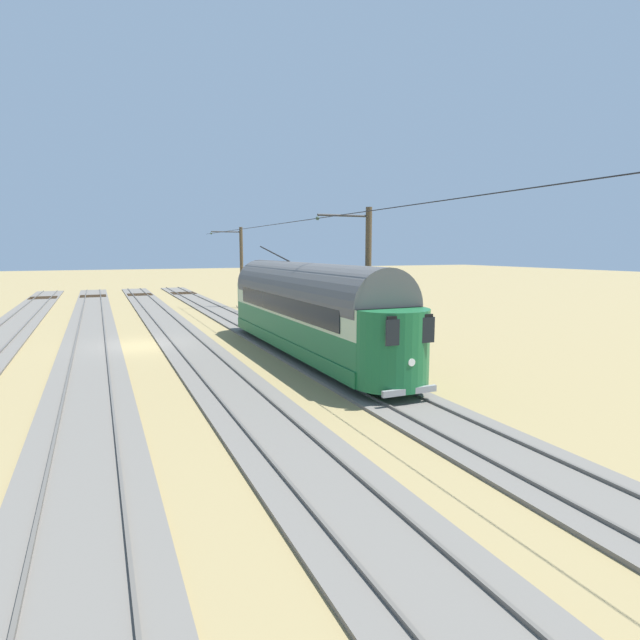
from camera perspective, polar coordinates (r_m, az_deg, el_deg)
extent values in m
plane|color=#937F51|center=(27.71, -19.44, -2.75)|extent=(220.00, 220.00, 0.00)
cube|color=#666059|center=(28.98, -5.75, -1.79)|extent=(2.80, 80.00, 0.10)
cube|color=#59544C|center=(28.76, -7.11, -1.70)|extent=(0.07, 80.00, 0.08)
cube|color=#59544C|center=(29.19, -4.41, -1.52)|extent=(0.07, 80.00, 0.08)
cube|color=#382819|center=(60.05, -15.15, 3.00)|extent=(2.50, 0.24, 0.08)
cube|color=#382819|center=(59.41, -15.06, 2.95)|extent=(2.50, 0.24, 0.08)
cube|color=#382819|center=(58.76, -14.96, 2.91)|extent=(2.50, 0.24, 0.08)
cube|color=#382819|center=(58.12, -14.87, 2.86)|extent=(2.50, 0.24, 0.08)
cube|color=#382819|center=(57.48, -14.77, 2.81)|extent=(2.50, 0.24, 0.08)
cube|color=#666059|center=(27.95, -14.75, -2.37)|extent=(2.80, 80.00, 0.10)
cube|color=#59544C|center=(27.84, -16.21, -2.27)|extent=(0.07, 80.00, 0.08)
cube|color=#59544C|center=(28.05, -13.31, -2.10)|extent=(0.07, 80.00, 0.08)
cube|color=#382819|center=(59.56, -19.52, 2.78)|extent=(2.50, 0.24, 0.08)
cube|color=#382819|center=(58.91, -19.48, 2.74)|extent=(2.50, 0.24, 0.08)
cube|color=#382819|center=(58.26, -19.43, 2.69)|extent=(2.50, 0.24, 0.08)
cube|color=#382819|center=(57.62, -19.38, 2.64)|extent=(2.50, 0.24, 0.08)
cube|color=#382819|center=(56.97, -19.33, 2.58)|extent=(2.50, 0.24, 0.08)
cube|color=#666059|center=(27.65, -24.19, -2.91)|extent=(2.80, 80.00, 0.10)
cube|color=#59544C|center=(27.66, -25.68, -2.80)|extent=(0.07, 80.00, 0.08)
cube|color=#59544C|center=(27.63, -22.71, -2.64)|extent=(0.07, 80.00, 0.08)
cube|color=#382819|center=(59.42, -23.94, 2.55)|extent=(2.50, 0.24, 0.08)
cube|color=#382819|center=(58.77, -23.94, 2.50)|extent=(2.50, 0.24, 0.08)
cube|color=#382819|center=(58.12, -23.95, 2.45)|extent=(2.50, 0.24, 0.08)
cube|color=#382819|center=(57.47, -23.95, 2.39)|extent=(2.50, 0.24, 0.08)
cube|color=#382819|center=(56.83, -23.95, 2.34)|extent=(2.50, 0.24, 0.08)
cube|color=#382819|center=(59.63, -28.35, 2.30)|extent=(2.50, 0.24, 0.08)
cube|color=#382819|center=(58.99, -28.40, 2.25)|extent=(2.50, 0.24, 0.08)
cube|color=#382819|center=(58.34, -28.45, 2.19)|extent=(2.50, 0.24, 0.08)
cube|color=#382819|center=(57.69, -28.51, 2.14)|extent=(2.50, 0.24, 0.08)
cube|color=#382819|center=(57.05, -28.56, 2.08)|extent=(2.50, 0.24, 0.08)
cube|color=#196033|center=(23.55, -1.50, -2.36)|extent=(2.65, 14.70, 0.55)
cube|color=#196033|center=(23.43, -1.51, -0.56)|extent=(2.55, 14.70, 0.95)
cube|color=#B7C699|center=(23.31, -1.52, 1.88)|extent=(2.55, 14.70, 1.05)
cylinder|color=#4C4C4C|center=(23.26, -1.52, 3.16)|extent=(2.65, 14.41, 2.65)
cylinder|color=#196033|center=(16.94, 7.81, -3.01)|extent=(2.55, 2.55, 2.55)
cylinder|color=#196033|center=(30.24, -6.71, 1.76)|extent=(2.55, 2.55, 2.55)
cube|color=black|center=(15.83, 10.01, -0.11)|extent=(1.63, 0.08, 0.36)
cube|color=black|center=(15.85, 10.05, -1.24)|extent=(1.73, 0.06, 0.80)
cube|color=black|center=(22.86, -4.53, 1.74)|extent=(0.04, 12.35, 0.80)
cube|color=black|center=(23.82, 1.38, 2.00)|extent=(0.04, 12.35, 0.80)
cylinder|color=silver|center=(15.95, 10.15, -4.66)|extent=(0.24, 0.06, 0.24)
cube|color=gray|center=(16.22, 9.95, -7.81)|extent=(1.94, 0.12, 0.20)
cylinder|color=black|center=(27.51, -5.16, 7.40)|extent=(0.07, 4.81, 0.82)
cylinder|color=black|center=(19.08, 1.82, -5.23)|extent=(0.10, 0.76, 0.76)
cylinder|color=black|center=(19.72, 5.61, -4.84)|extent=(0.10, 0.76, 0.76)
cylinder|color=black|center=(27.72, -6.53, -1.17)|extent=(0.10, 0.76, 0.76)
cylinder|color=black|center=(28.17, -3.74, -0.99)|extent=(0.10, 0.76, 0.76)
cylinder|color=#4C3D28|center=(43.58, -8.72, 5.76)|extent=(0.28, 0.28, 6.74)
cylinder|color=#2D2D2D|center=(43.28, -10.41, 9.64)|extent=(2.47, 0.10, 0.10)
sphere|color=#334733|center=(43.01, -12.03, 9.41)|extent=(0.16, 0.16, 0.16)
cylinder|color=#4C3D28|center=(23.14, 5.37, 4.07)|extent=(0.28, 0.28, 6.74)
cylinder|color=#2D2D2D|center=(22.57, 2.66, 11.55)|extent=(2.47, 0.10, 0.10)
sphere|color=#334733|center=(22.04, -0.28, 11.26)|extent=(0.16, 0.16, 0.16)
cylinder|color=black|center=(22.04, -0.28, 11.26)|extent=(0.03, 47.77, 0.03)
cylinder|color=black|center=(43.28, -10.41, 9.64)|extent=(2.47, 0.02, 0.02)
cylinder|color=black|center=(40.12, -8.84, 1.55)|extent=(0.08, 0.08, 1.10)
cylinder|color=red|center=(40.05, -8.86, 2.50)|extent=(0.30, 0.30, 0.03)
cylinder|color=#262626|center=(40.09, -9.08, 1.25)|extent=(0.33, 0.04, 0.54)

